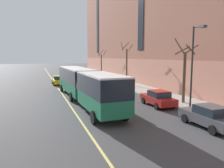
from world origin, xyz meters
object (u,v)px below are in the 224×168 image
Objects in this scene: fire_hydrant at (120,83)px; street_tree_far_downtown at (101,63)px; parked_car_red_0 at (158,98)px; street_tree_far_uptown at (127,64)px; taxi_cab at (58,80)px; parked_car_darkgray_3 at (209,116)px; parked_car_champagne_1 at (114,83)px; parked_car_red_2 at (96,77)px; street_tree_mid_block at (184,71)px; street_lamp at (194,60)px; city_bus at (84,83)px.

street_tree_far_downtown is at bearing 84.94° from fire_hydrant.
parked_car_red_0 is 0.63× the size of street_tree_far_uptown.
street_tree_far_downtown is at bearing 89.84° from street_tree_far_uptown.
taxi_cab is 15.20m from street_tree_far_downtown.
fire_hydrant is at bearing -95.06° from street_tree_far_downtown.
parked_car_red_0 is at bearing 89.27° from parked_car_darkgray_3.
parked_car_champagne_1 and taxi_cab have the same top height.
taxi_cab is at bearing 151.39° from fire_hydrant.
parked_car_red_2 is 0.68× the size of street_tree_far_downtown.
parked_car_champagne_1 is at bearing 102.89° from street_tree_mid_block.
street_tree_far_downtown reaches higher than taxi_cab.
fire_hydrant is at bearing 44.70° from parked_car_champagne_1.
street_tree_far_uptown is at bearing -71.82° from parked_car_red_2.
parked_car_red_2 is 24.55m from street_tree_mid_block.
parked_car_darkgray_3 is 8.03m from street_tree_mid_block.
parked_car_darkgray_3 is at bearing -90.73° from parked_car_red_0.
taxi_cab is at bearing -151.83° from parked_car_red_2.
parked_car_red_2 is at bearing -116.18° from street_tree_far_downtown.
street_lamp reaches higher than street_tree_mid_block.
street_tree_far_downtown is at bearing 85.22° from parked_car_darkgray_3.
city_bus reaches higher than parked_car_champagne_1.
taxi_cab is 0.74× the size of street_tree_far_downtown.
street_tree_far_uptown is at bearing 82.09° from parked_car_darkgray_3.
fire_hydrant is at bearing 83.65° from parked_car_red_0.
street_tree_mid_block is 15.19m from street_tree_far_uptown.
street_tree_mid_block reaches higher than parked_car_darkgray_3.
city_bus is 26.69× the size of fire_hydrant.
street_tree_mid_block is 9.13× the size of fire_hydrant.
city_bus is at bearing -128.06° from fire_hydrant.
city_bus is 4.36× the size of parked_car_champagne_1.
city_bus is 14.50m from street_tree_far_uptown.
taxi_cab is at bearing 112.73° from street_lamp.
street_lamp reaches higher than fire_hydrant.
parked_car_red_0 is 30.63m from street_tree_far_downtown.
parked_car_red_0 is 0.67× the size of street_tree_mid_block.
parked_car_darkgray_3 is 0.70× the size of street_tree_far_downtown.
city_bus reaches higher than parked_car_red_2.
street_tree_far_uptown is at bearing -24.05° from taxi_cab.
parked_car_red_0 is 1.01× the size of parked_car_champagne_1.
street_tree_far_downtown reaches higher than parked_car_red_2.
street_tree_far_downtown reaches higher than parked_car_darkgray_3.
taxi_cab is 0.64× the size of street_lamp.
street_lamp is (8.30, -7.26, 2.57)m from city_bus.
street_tree_far_downtown is at bearing 43.55° from taxi_cab.
parked_car_red_0 reaches higher than fire_hydrant.
parked_car_champagne_1 is at bearing -41.01° from taxi_cab.
street_lamp is (-1.27, -2.89, 1.21)m from street_tree_mid_block.
parked_car_champagne_1 is 0.60× the size of street_lamp.
parked_car_red_2 is at bearing 28.17° from taxi_cab.
parked_car_darkgray_3 is 5.86m from street_lamp.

